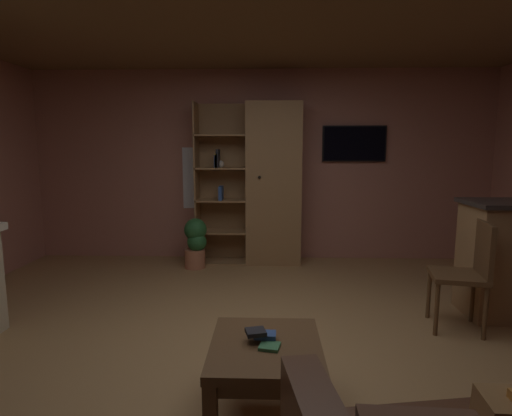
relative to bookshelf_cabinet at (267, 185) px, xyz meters
name	(u,v)px	position (x,y,z in m)	size (l,w,h in m)	color
floor	(254,360)	(-0.07, -2.56, -1.05)	(6.18, 5.60, 0.02)	#A37A4C
wall_back	(262,166)	(-0.07, 0.27, 0.23)	(6.30, 0.06, 2.55)	#AD7060
window_pane_back	(206,178)	(-0.84, 0.24, 0.07)	(0.64, 0.01, 0.83)	white
bookshelf_cabinet	(267,185)	(0.00, 0.00, 0.00)	(1.37, 0.41, 2.10)	#997047
coffee_table	(266,358)	(0.02, -3.21, -0.69)	(0.62, 0.70, 0.44)	brown
table_book_0	(270,346)	(0.04, -3.26, -0.59)	(0.11, 0.10, 0.02)	#387247
table_book_1	(265,335)	(0.01, -3.17, -0.57)	(0.12, 0.09, 0.03)	#2D4C8C
table_book_2	(256,332)	(-0.04, -3.19, -0.54)	(0.11, 0.10, 0.02)	black
dining_chair	(469,268)	(1.69, -2.01, -0.51)	(0.49, 0.49, 0.92)	brown
potted_floor_plant	(196,242)	(-0.90, -0.29, -0.70)	(0.29, 0.29, 0.64)	#B77051
wall_mounted_tv	(354,144)	(1.16, 0.21, 0.53)	(0.84, 0.06, 0.47)	black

